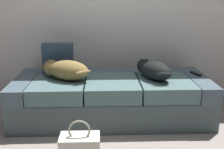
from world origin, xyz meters
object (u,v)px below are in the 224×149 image
(tv_remote, at_px, (196,74))
(throw_pillow, at_px, (58,58))
(dog_tan, at_px, (65,70))
(dog_dark, at_px, (153,70))
(handbag, at_px, (80,149))
(couch, at_px, (112,98))

(tv_remote, distance_m, throw_pillow, 1.56)
(dog_tan, xyz_separation_m, throw_pillow, (-0.11, 0.26, 0.07))
(dog_tan, height_order, dog_dark, dog_tan)
(throw_pillow, distance_m, handbag, 1.21)
(dog_dark, distance_m, handbag, 1.16)
(couch, relative_size, dog_dark, 3.91)
(dog_dark, bearing_deg, handbag, -132.26)
(couch, height_order, dog_dark, dog_dark)
(couch, relative_size, dog_tan, 3.59)
(tv_remote, bearing_deg, dog_dark, 175.46)
(tv_remote, xyz_separation_m, handbag, (-1.23, -0.92, -0.35))
(dog_tan, distance_m, tv_remote, 1.44)
(couch, height_order, dog_tan, dog_tan)
(dog_tan, distance_m, throw_pillow, 0.29)
(dog_dark, xyz_separation_m, throw_pillow, (-1.04, 0.26, 0.07))
(dog_tan, relative_size, tv_remote, 3.87)
(dog_tan, bearing_deg, dog_dark, -0.07)
(handbag, bearing_deg, dog_tan, 104.14)
(throw_pillow, height_order, handbag, throw_pillow)
(dog_tan, xyz_separation_m, dog_dark, (0.93, -0.00, -0.01))
(couch, bearing_deg, dog_dark, -5.35)
(couch, bearing_deg, throw_pillow, 159.94)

